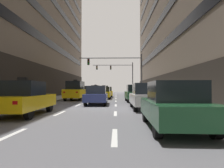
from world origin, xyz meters
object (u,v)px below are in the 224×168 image
taxi_driving_0 (85,92)px  car_parked_0 (174,105)px  taxi_driving_1 (104,93)px  car_driving_2 (97,95)px  car_parked_2 (135,93)px  taxi_driving_5 (75,91)px  traffic_signal_1 (119,72)px  car_parked_1 (146,96)px  traffic_signal_0 (122,67)px  taxi_driving_4 (24,98)px  taxi_driving_3 (96,90)px  taxi_driving_6 (106,92)px

taxi_driving_0 → car_parked_0: 22.77m
taxi_driving_1 → car_parked_0: (3.57, -17.91, 0.02)m
car_driving_2 → car_parked_2: size_ratio=0.91×
car_parked_0 → taxi_driving_5: bearing=113.4°
taxi_driving_0 → traffic_signal_1: (5.29, 11.50, 4.05)m
car_parked_1 → traffic_signal_0: traffic_signal_0 is taller
car_driving_2 → traffic_signal_0: traffic_signal_0 is taller
taxi_driving_4 → taxi_driving_3: bearing=89.6°
car_driving_2 → taxi_driving_6: (0.13, 13.84, 0.02)m
taxi_driving_0 → traffic_signal_1: size_ratio=0.50×
taxi_driving_1 → car_driving_2: bearing=-90.4°
car_parked_2 → traffic_signal_1: traffic_signal_1 is taller
traffic_signal_0 → car_parked_2: bearing=-78.6°
taxi_driving_1 → taxi_driving_4: size_ratio=0.90×
taxi_driving_3 → car_parked_1: taxi_driving_3 is taller
car_parked_1 → traffic_signal_0: size_ratio=0.53×
car_parked_0 → traffic_signal_1: traffic_signal_1 is taller
taxi_driving_3 → car_parked_0: size_ratio=0.96×
car_driving_2 → car_parked_0: size_ratio=0.97×
taxi_driving_4 → car_parked_1: taxi_driving_4 is taller
taxi_driving_1 → taxi_driving_6: (0.08, 5.41, 0.01)m
taxi_driving_4 → car_parked_1: bearing=23.4°
taxi_driving_3 → taxi_driving_4: size_ratio=0.90×
car_driving_2 → traffic_signal_1: bearing=84.6°
taxi_driving_1 → car_parked_2: bearing=-53.3°
car_parked_1 → car_parked_2: bearing=90.0°
traffic_signal_0 → car_parked_0: bearing=-86.3°
taxi_driving_0 → taxi_driving_6: 3.54m
taxi_driving_5 → traffic_signal_1: 18.90m
taxi_driving_4 → traffic_signal_0: traffic_signal_0 is taller
taxi_driving_3 → car_parked_1: bearing=-77.3°
taxi_driving_5 → car_parked_1: taxi_driving_5 is taller
taxi_driving_5 → traffic_signal_0: 7.32m
taxi_driving_3 → traffic_signal_1: 6.57m
taxi_driving_1 → taxi_driving_5: 3.96m
taxi_driving_5 → traffic_signal_0: traffic_signal_0 is taller
taxi_driving_3 → taxi_driving_5: (-0.23, -19.37, 0.09)m
car_driving_2 → car_parked_1: 4.98m
taxi_driving_3 → car_parked_2: bearing=-73.4°
taxi_driving_3 → car_parked_1: size_ratio=0.92×
taxi_driving_3 → traffic_signal_0: traffic_signal_0 is taller
taxi_driving_1 → car_parked_2: (3.57, -4.79, 0.08)m
taxi_driving_0 → car_parked_0: size_ratio=0.96×
taxi_driving_5 → traffic_signal_0: size_ratio=0.53×
car_parked_2 → taxi_driving_0: bearing=127.7°
car_parked_0 → traffic_signal_0: size_ratio=0.51×
car_driving_2 → taxi_driving_6: 13.84m
taxi_driving_6 → car_parked_2: (3.50, -10.20, 0.06)m
car_parked_1 → traffic_signal_1: bearing=92.9°
taxi_driving_6 → traffic_signal_1: size_ratio=0.52×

